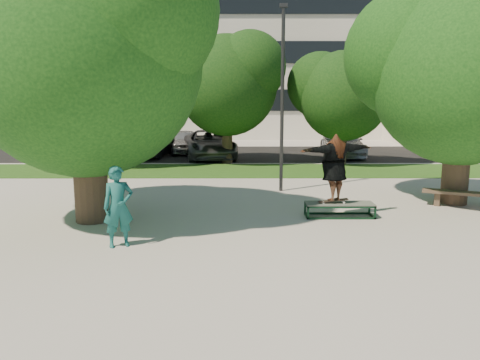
{
  "coord_description": "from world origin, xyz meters",
  "views": [
    {
      "loc": [
        -0.45,
        -10.68,
        3.1
      ],
      "look_at": [
        -0.41,
        0.6,
        1.14
      ],
      "focal_mm": 35.0,
      "sensor_mm": 36.0,
      "label": 1
    }
  ],
  "objects_px": {
    "bystander": "(118,207)",
    "car_grey": "(209,144)",
    "tree_left": "(81,44)",
    "grind_box": "(339,210)",
    "car_silver_a": "(185,141)",
    "car_silver_b": "(342,143)",
    "lamppost": "(282,97)",
    "tree_right": "(460,64)",
    "car_dark": "(154,145)"
  },
  "relations": [
    {
      "from": "tree_left",
      "to": "bystander",
      "type": "distance_m",
      "value": 4.38
    },
    {
      "from": "tree_right",
      "to": "grind_box",
      "type": "bearing_deg",
      "value": -155.57
    },
    {
      "from": "lamppost",
      "to": "bystander",
      "type": "height_order",
      "value": "lamppost"
    },
    {
      "from": "car_silver_a",
      "to": "tree_right",
      "type": "bearing_deg",
      "value": -61.69
    },
    {
      "from": "car_grey",
      "to": "car_silver_b",
      "type": "distance_m",
      "value": 7.31
    },
    {
      "from": "tree_right",
      "to": "car_grey",
      "type": "xyz_separation_m",
      "value": [
        -7.92,
        10.86,
        -3.36
      ]
    },
    {
      "from": "car_grey",
      "to": "car_silver_b",
      "type": "xyz_separation_m",
      "value": [
        7.25,
        0.93,
        -0.03
      ]
    },
    {
      "from": "car_grey",
      "to": "car_silver_b",
      "type": "relative_size",
      "value": 1.09
    },
    {
      "from": "tree_left",
      "to": "bystander",
      "type": "bearing_deg",
      "value": -59.06
    },
    {
      "from": "tree_right",
      "to": "car_grey",
      "type": "distance_m",
      "value": 13.86
    },
    {
      "from": "tree_left",
      "to": "car_grey",
      "type": "bearing_deg",
      "value": 79.89
    },
    {
      "from": "lamppost",
      "to": "grind_box",
      "type": "bearing_deg",
      "value": -70.99
    },
    {
      "from": "tree_left",
      "to": "lamppost",
      "type": "distance_m",
      "value": 6.7
    },
    {
      "from": "grind_box",
      "to": "bystander",
      "type": "xyz_separation_m",
      "value": [
        -5.21,
        -2.51,
        0.67
      ]
    },
    {
      "from": "bystander",
      "to": "car_grey",
      "type": "relative_size",
      "value": 0.33
    },
    {
      "from": "tree_left",
      "to": "grind_box",
      "type": "height_order",
      "value": "tree_left"
    },
    {
      "from": "car_dark",
      "to": "car_silver_b",
      "type": "distance_m",
      "value": 10.25
    },
    {
      "from": "lamppost",
      "to": "grind_box",
      "type": "height_order",
      "value": "lamppost"
    },
    {
      "from": "lamppost",
      "to": "car_silver_b",
      "type": "distance_m",
      "value": 11.03
    },
    {
      "from": "car_grey",
      "to": "car_silver_b",
      "type": "bearing_deg",
      "value": -2.9
    },
    {
      "from": "tree_right",
      "to": "car_silver_b",
      "type": "xyz_separation_m",
      "value": [
        -0.67,
        11.8,
        -3.39
      ]
    },
    {
      "from": "car_silver_a",
      "to": "bystander",
      "type": "bearing_deg",
      "value": -95.39
    },
    {
      "from": "lamppost",
      "to": "car_silver_a",
      "type": "bearing_deg",
      "value": 111.9
    },
    {
      "from": "car_grey",
      "to": "lamppost",
      "type": "bearing_deg",
      "value": -81.7
    },
    {
      "from": "lamppost",
      "to": "car_dark",
      "type": "height_order",
      "value": "lamppost"
    },
    {
      "from": "grind_box",
      "to": "bystander",
      "type": "relative_size",
      "value": 1.04
    },
    {
      "from": "bystander",
      "to": "grind_box",
      "type": "bearing_deg",
      "value": 2.21
    },
    {
      "from": "bystander",
      "to": "car_silver_a",
      "type": "bearing_deg",
      "value": 68.36
    },
    {
      "from": "tree_right",
      "to": "bystander",
      "type": "distance_m",
      "value": 10.35
    },
    {
      "from": "car_silver_a",
      "to": "car_silver_b",
      "type": "distance_m",
      "value": 8.91
    },
    {
      "from": "car_silver_a",
      "to": "car_silver_b",
      "type": "height_order",
      "value": "car_silver_b"
    },
    {
      "from": "car_dark",
      "to": "tree_left",
      "type": "bearing_deg",
      "value": -80.88
    },
    {
      "from": "lamppost",
      "to": "car_grey",
      "type": "bearing_deg",
      "value": 108.53
    },
    {
      "from": "bystander",
      "to": "car_silver_a",
      "type": "relative_size",
      "value": 0.43
    },
    {
      "from": "lamppost",
      "to": "bystander",
      "type": "distance_m",
      "value": 7.63
    },
    {
      "from": "car_silver_a",
      "to": "car_dark",
      "type": "height_order",
      "value": "car_silver_a"
    },
    {
      "from": "grind_box",
      "to": "car_dark",
      "type": "distance_m",
      "value": 14.97
    },
    {
      "from": "tree_right",
      "to": "tree_left",
      "type": "bearing_deg",
      "value": -168.97
    },
    {
      "from": "grind_box",
      "to": "car_grey",
      "type": "relative_size",
      "value": 0.34
    },
    {
      "from": "tree_left",
      "to": "car_silver_a",
      "type": "distance_m",
      "value": 15.69
    },
    {
      "from": "car_dark",
      "to": "car_grey",
      "type": "xyz_separation_m",
      "value": [
        3.0,
        -0.56,
        0.1
      ]
    },
    {
      "from": "bystander",
      "to": "car_dark",
      "type": "xyz_separation_m",
      "value": [
        -2.02,
        15.6,
        -0.22
      ]
    },
    {
      "from": "lamppost",
      "to": "car_silver_b",
      "type": "bearing_deg",
      "value": 66.74
    },
    {
      "from": "lamppost",
      "to": "car_silver_a",
      "type": "height_order",
      "value": "lamppost"
    },
    {
      "from": "tree_right",
      "to": "car_silver_a",
      "type": "xyz_separation_m",
      "value": [
        -9.47,
        13.23,
        -3.42
      ]
    },
    {
      "from": "tree_right",
      "to": "grind_box",
      "type": "xyz_separation_m",
      "value": [
        -3.68,
        -1.67,
        -3.9
      ]
    },
    {
      "from": "tree_right",
      "to": "car_dark",
      "type": "relative_size",
      "value": 1.68
    },
    {
      "from": "bystander",
      "to": "car_dark",
      "type": "distance_m",
      "value": 15.74
    },
    {
      "from": "bystander",
      "to": "car_silver_b",
      "type": "xyz_separation_m",
      "value": [
        8.22,
        15.98,
        -0.16
      ]
    },
    {
      "from": "tree_left",
      "to": "lamppost",
      "type": "height_order",
      "value": "tree_left"
    }
  ]
}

